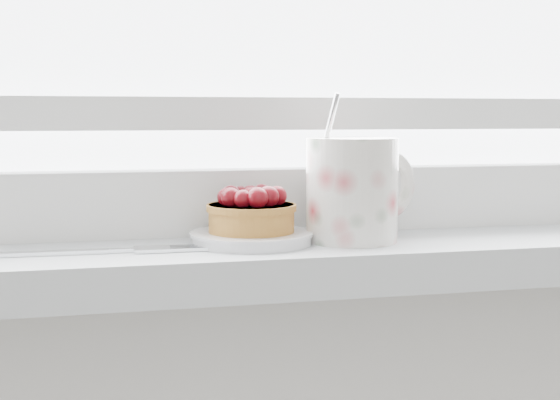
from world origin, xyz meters
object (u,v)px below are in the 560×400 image
object	(u,v)px
floral_mug	(355,187)
fork	(89,251)
raspberry_tart	(252,211)
saucer	(252,238)

from	to	relation	value
floral_mug	fork	world-z (taller)	floral_mug
raspberry_tart	fork	xyz separation A→B (m)	(-0.16, -0.02, -0.03)
fork	raspberry_tart	bearing A→B (deg)	6.88
saucer	floral_mug	size ratio (longest dim) A/B	0.82
saucer	floral_mug	world-z (taller)	floral_mug
saucer	fork	world-z (taller)	saucer
saucer	fork	size ratio (longest dim) A/B	0.56
saucer	fork	bearing A→B (deg)	-173.01
raspberry_tart	floral_mug	size ratio (longest dim) A/B	0.59
raspberry_tart	saucer	bearing A→B (deg)	96.86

